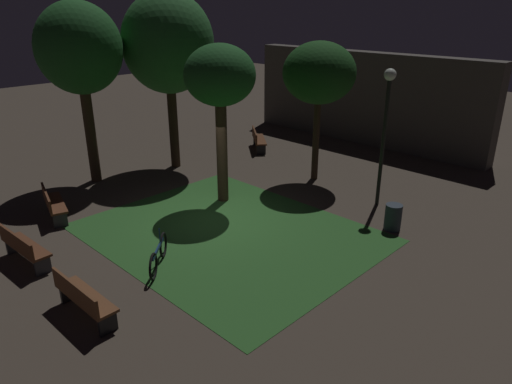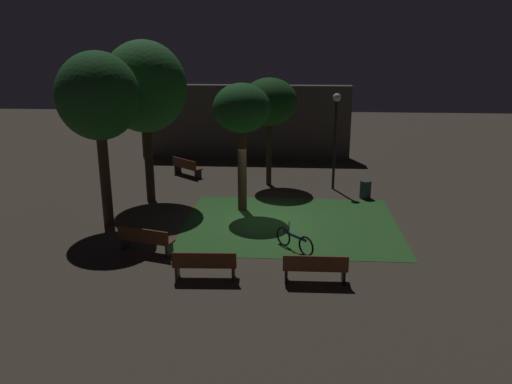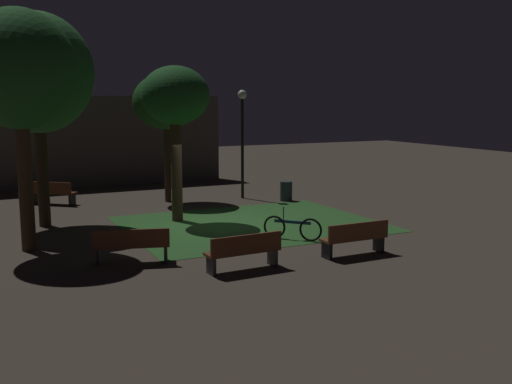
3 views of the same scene
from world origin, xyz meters
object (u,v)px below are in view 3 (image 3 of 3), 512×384
at_px(bench_front_right, 52,192).
at_px(tree_left_canopy, 175,99).
at_px(bicycle, 292,228).
at_px(bench_back_row, 132,245).
at_px(tree_near_wall, 166,102).
at_px(tree_lawn_side, 37,74).
at_px(bench_near_trees, 355,237).
at_px(trash_bin, 286,191).
at_px(lamp_post_near_wall, 242,125).
at_px(tree_right_canopy, 19,71).
at_px(bench_front_left, 244,251).

relative_size(bench_front_right, tree_left_canopy, 0.34).
relative_size(tree_left_canopy, bicycle, 3.78).
distance_m(bench_back_row, tree_near_wall, 9.59).
distance_m(tree_lawn_side, bicycle, 8.98).
distance_m(bench_near_trees, bench_front_right, 12.67).
bearing_deg(trash_bin, tree_left_canopy, -159.23).
xyz_separation_m(tree_lawn_side, bicycle, (6.05, -5.02, -4.35)).
bearing_deg(bench_back_row, bicycle, 6.47).
bearing_deg(tree_near_wall, bench_back_row, -113.16).
bearing_deg(bench_back_row, lamp_post_near_wall, 50.11).
height_order(bench_back_row, tree_near_wall, tree_near_wall).
distance_m(bench_near_trees, bench_back_row, 5.54).
bearing_deg(tree_right_canopy, bench_front_right, 78.09).
relative_size(tree_lawn_side, bicycle, 4.96).
xyz_separation_m(bench_near_trees, tree_near_wall, (-1.74, 9.96, 3.34)).
relative_size(bench_back_row, bench_front_right, 1.11).
bearing_deg(lamp_post_near_wall, bicycle, -103.78).
distance_m(tree_lawn_side, trash_bin, 10.10).
bearing_deg(tree_left_canopy, lamp_post_near_wall, 40.32).
height_order(tree_near_wall, trash_bin, tree_near_wall).
distance_m(bench_front_right, trash_bin, 8.92).
bearing_deg(bench_front_left, bicycle, 41.47).
xyz_separation_m(tree_left_canopy, trash_bin, (5.10, 1.93, -3.57)).
distance_m(tree_right_canopy, trash_bin, 11.42).
relative_size(tree_lawn_side, tree_near_wall, 1.33).
height_order(bench_near_trees, tree_lawn_side, tree_lawn_side).
height_order(bench_front_left, tree_lawn_side, tree_lawn_side).
xyz_separation_m(bench_front_left, tree_near_wall, (1.35, 9.96, 3.34)).
relative_size(tree_near_wall, tree_right_canopy, 0.79).
bearing_deg(bench_near_trees, tree_left_canopy, 112.90).
height_order(tree_left_canopy, tree_right_canopy, tree_right_canopy).
bearing_deg(bicycle, tree_left_canopy, 117.39).
bearing_deg(tree_near_wall, bench_front_right, 163.13).
relative_size(tree_near_wall, trash_bin, 6.43).
relative_size(tree_lawn_side, tree_right_canopy, 1.06).
xyz_separation_m(bench_near_trees, bicycle, (-0.56, 2.23, -0.14)).
xyz_separation_m(bench_front_left, tree_lawn_side, (-3.52, 7.25, 4.21)).
bearing_deg(tree_lawn_side, tree_near_wall, 29.11).
relative_size(tree_right_canopy, trash_bin, 8.11).
bearing_deg(bicycle, tree_lawn_side, 140.32).
relative_size(bench_back_row, tree_lawn_side, 0.28).
xyz_separation_m(bench_back_row, bicycle, (4.71, 0.53, -0.14)).
height_order(lamp_post_near_wall, trash_bin, lamp_post_near_wall).
height_order(bench_front_right, lamp_post_near_wall, lamp_post_near_wall).
relative_size(bench_front_left, bench_front_right, 1.08).
bearing_deg(tree_right_canopy, tree_left_canopy, 22.85).
relative_size(bench_near_trees, bench_front_right, 1.07).
bearing_deg(bicycle, tree_near_wall, 98.67).
bearing_deg(tree_left_canopy, bench_back_row, -120.50).
distance_m(tree_right_canopy, bicycle, 8.28).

